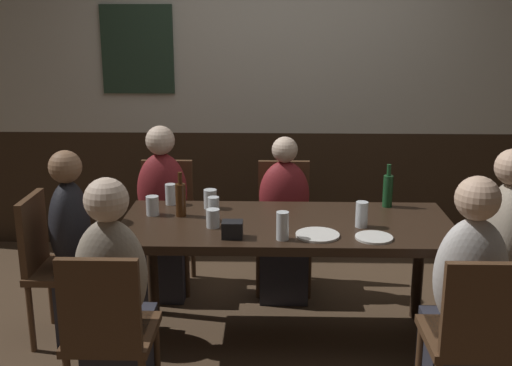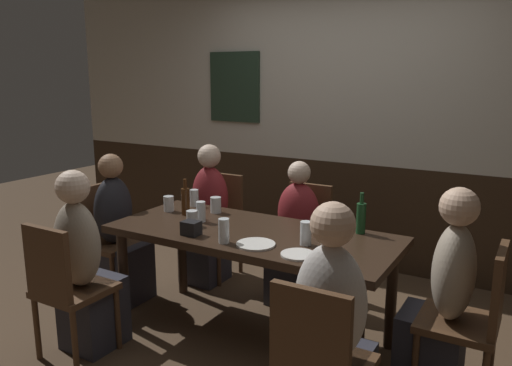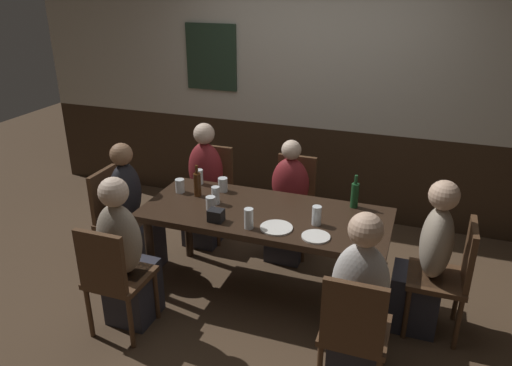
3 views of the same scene
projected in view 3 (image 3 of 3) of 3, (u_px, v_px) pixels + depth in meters
ground_plane at (264, 293)px, 4.03m from camera, size 12.00×12.00×0.00m
wall_back at (317, 93)px, 4.95m from camera, size 6.40×0.13×2.60m
dining_table at (265, 221)px, 3.77m from camera, size 1.88×0.80×0.74m
chair_right_near at (354, 329)px, 2.87m from camera, size 0.40×0.40×0.88m
chair_mid_far at (293, 198)px, 4.54m from camera, size 0.40×0.40×0.88m
chair_left_near at (113, 275)px, 3.38m from camera, size 0.40×0.40×0.88m
chair_head_east at (449, 273)px, 3.41m from camera, size 0.40×0.40×0.88m
chair_left_far at (212, 186)px, 4.80m from camera, size 0.40×0.40×0.88m
chair_head_west at (117, 213)px, 4.25m from camera, size 0.40×0.40×0.88m
person_right_near at (358, 311)px, 3.00m from camera, size 0.34×0.37×1.20m
person_mid_far at (288, 210)px, 4.41m from camera, size 0.34×0.37×1.10m
person_left_near at (126, 263)px, 3.52m from camera, size 0.34×0.37×1.18m
person_head_east at (425, 268)px, 3.46m from camera, size 0.37×0.34×1.17m
person_left_far at (204, 193)px, 4.66m from camera, size 0.34×0.37×1.17m
person_head_west at (133, 218)px, 4.21m from camera, size 0.37×0.34×1.15m
tumbler_water at (223, 185)px, 4.08m from camera, size 0.08×0.08×0.12m
highball_clear at (317, 217)px, 3.53m from camera, size 0.07×0.07×0.14m
pint_glass_amber at (249, 220)px, 3.48m from camera, size 0.07×0.07×0.15m
beer_glass_half at (180, 187)px, 4.06m from camera, size 0.08×0.08×0.11m
beer_glass_tall at (199, 178)px, 4.22m from camera, size 0.07×0.07×0.13m
tumbler_short at (216, 196)px, 3.85m from camera, size 0.06×0.06×0.14m
pint_glass_pale at (211, 204)px, 3.76m from camera, size 0.08×0.08×0.10m
beer_bottle_green at (355, 195)px, 3.77m from camera, size 0.06×0.06×0.27m
beer_bottle_brown at (197, 184)px, 3.97m from camera, size 0.06×0.06×0.26m
plate_white_large at (276, 228)px, 3.49m from camera, size 0.23×0.23×0.01m
plate_white_small at (316, 237)px, 3.37m from camera, size 0.20×0.20×0.01m
condiment_caddy at (216, 215)px, 3.58m from camera, size 0.11×0.09×0.09m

